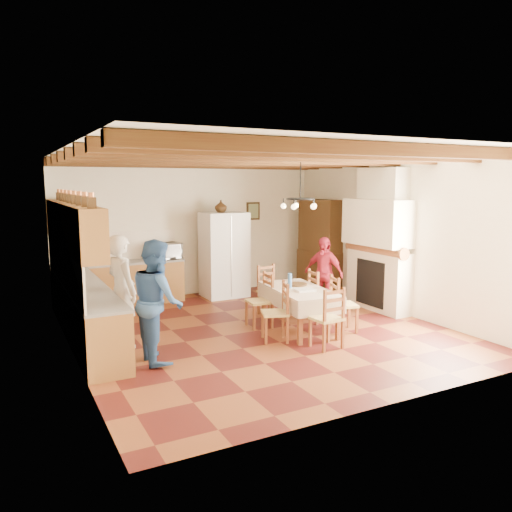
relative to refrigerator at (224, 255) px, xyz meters
The scene contains 31 objects.
floor 2.92m from the refrigerator, 101.50° to the right, with size 6.00×6.50×0.02m, color #471511.
ceiling 3.45m from the refrigerator, 101.50° to the right, with size 6.00×6.50×0.02m, color white.
wall_back 0.96m from the refrigerator, 134.69° to the left, with size 6.00×0.02×3.00m, color #F1E5C9.
wall_front 6.02m from the refrigerator, 95.27° to the right, with size 6.00×0.02×3.00m, color #F1E5C9.
wall_left 4.51m from the refrigerator, 142.78° to the right, with size 0.02×6.50×3.00m, color #F1E5C9.
wall_right 3.70m from the refrigerator, 47.71° to the right, with size 0.02×6.50×3.00m, color #F1E5C9.
ceiling_beams 3.39m from the refrigerator, 101.50° to the right, with size 6.00×6.30×0.16m, color #3B1B0E, non-canonical shape.
lower_cabinets_left 3.68m from the refrigerator, 153.03° to the right, with size 0.60×4.30×0.86m, color brown.
lower_cabinets_back 2.17m from the refrigerator, behind, with size 2.30×0.60×0.86m, color brown.
countertop_left 3.65m from the refrigerator, 153.03° to the right, with size 0.62×4.30×0.04m, color slate.
countertop_back 2.12m from the refrigerator, behind, with size 2.34×0.62×0.04m, color slate.
backsplash_left 3.91m from the refrigerator, 154.92° to the right, with size 0.03×4.30×0.60m, color white.
backsplash_back 2.18m from the refrigerator, 165.81° to the left, with size 2.30×0.03×0.60m, color white.
upper_cabinets 3.87m from the refrigerator, 153.89° to the right, with size 0.35×4.20×0.70m, color brown.
fireplace 3.35m from the refrigerator, 49.09° to the right, with size 0.56×1.60×2.80m, color #EDE4C9, non-canonical shape.
wall_picture 1.45m from the refrigerator, 27.74° to the left, with size 0.34×0.03×0.42m, color #2F2412.
refrigerator is the anchor object (origin of this frame).
hutch 2.27m from the refrigerator, 14.08° to the right, with size 0.49×1.18×2.14m, color #352512, non-canonical shape.
dining_table 2.99m from the refrigerator, 88.43° to the right, with size 1.02×1.74×0.73m.
chandelier 3.26m from the refrigerator, 88.43° to the right, with size 0.47×0.47×0.03m, color black.
chair_left_near 3.40m from the refrigerator, 100.05° to the right, with size 0.42×0.40×0.96m, color brown, non-canonical shape.
chair_left_far 2.59m from the refrigerator, 99.96° to the right, with size 0.42×0.40×0.96m, color brown, non-canonical shape.
chair_right_near 3.50m from the refrigerator, 77.98° to the right, with size 0.42×0.40×0.96m, color brown, non-canonical shape.
chair_right_far 2.84m from the refrigerator, 74.69° to the right, with size 0.42×0.40×0.96m, color brown, non-canonical shape.
chair_end_near 4.00m from the refrigerator, 90.67° to the right, with size 0.42×0.40×0.96m, color brown, non-canonical shape.
chair_end_far 1.97m from the refrigerator, 85.86° to the right, with size 0.42×0.40×0.96m, color brown, non-canonical shape.
person_man 3.73m from the refrigerator, 138.64° to the right, with size 0.64×0.42×1.75m, color beige.
person_woman_blue 4.15m from the refrigerator, 126.98° to the right, with size 0.85×0.66×1.74m, color #2D5390.
person_woman_red 2.39m from the refrigerator, 57.88° to the right, with size 0.86×0.36×1.46m, color #C32740.
microwave 1.28m from the refrigerator, 168.88° to the left, with size 0.61×0.41×0.34m, color silver.
fridge_vase 1.07m from the refrigerator, behind, with size 0.26×0.26×0.27m, color #352512.
Camera 1 is at (-3.88, -7.33, 2.52)m, focal length 35.00 mm.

